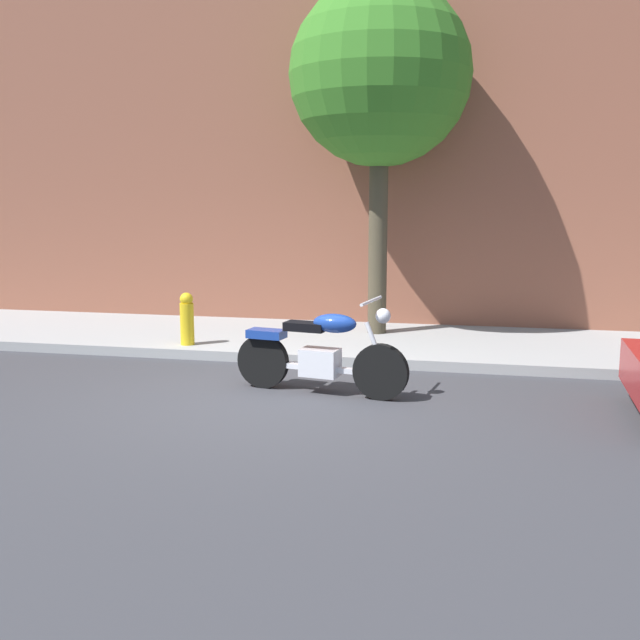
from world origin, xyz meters
name	(u,v)px	position (x,y,z in m)	size (l,w,h in m)	color
ground_plane	(266,399)	(0.00, 0.00, 0.00)	(60.00, 60.00, 0.00)	#38383D
sidewalk	(323,340)	(0.00, 3.19, 0.07)	(24.63, 2.88, 0.14)	#9C9C9C
building_facade	(344,67)	(0.00, 4.87, 4.43)	(24.63, 0.50, 8.87)	brown
motorcycle	(320,353)	(0.55, 0.39, 0.48)	(2.10, 0.76, 1.14)	black
street_tree	(380,76)	(0.78, 3.66, 4.06)	(2.76, 2.76, 5.47)	#473F2E
fire_hydrant	(187,323)	(-1.80, 2.12, 0.46)	(0.20, 0.20, 0.91)	gold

